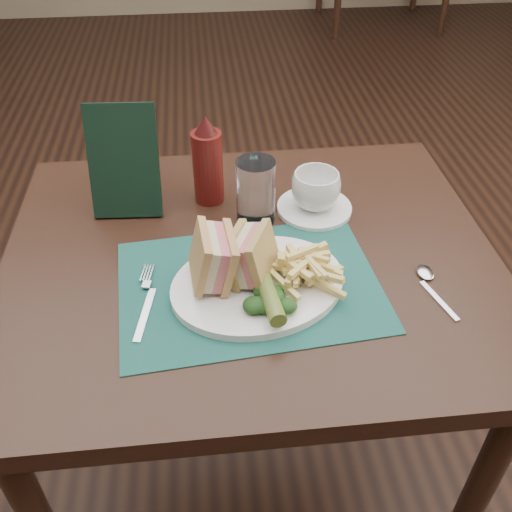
{
  "coord_description": "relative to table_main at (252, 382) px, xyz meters",
  "views": [
    {
      "loc": [
        -0.08,
        -1.3,
        1.41
      ],
      "look_at": [
        0.0,
        -0.56,
        0.8
      ],
      "focal_mm": 40.0,
      "sensor_mm": 36.0,
      "label": 1
    }
  ],
  "objects": [
    {
      "name": "floor",
      "position": [
        0.0,
        0.5,
        -0.38
      ],
      "size": [
        7.0,
        7.0,
        0.0
      ],
      "primitive_type": "plane",
      "color": "black",
      "rests_on": "ground"
    },
    {
      "name": "wall_back",
      "position": [
        0.0,
        4.0,
        -0.38
      ],
      "size": [
        6.0,
        0.0,
        6.0
      ],
      "primitive_type": "plane",
      "rotation": [
        1.57,
        0.0,
        0.0
      ],
      "color": "gray",
      "rests_on": "ground"
    },
    {
      "name": "table_main",
      "position": [
        0.0,
        0.0,
        0.0
      ],
      "size": [
        0.9,
        0.75,
        0.75
      ],
      "primitive_type": null,
      "color": "black",
      "rests_on": "ground"
    },
    {
      "name": "placemat",
      "position": [
        -0.01,
        -0.09,
        0.38
      ],
      "size": [
        0.47,
        0.35,
        0.0
      ],
      "primitive_type": "cube",
      "rotation": [
        0.0,
        0.0,
        0.09
      ],
      "color": "#184D46",
      "rests_on": "table_main"
    },
    {
      "name": "plate",
      "position": [
        0.0,
        -0.09,
        0.38
      ],
      "size": [
        0.36,
        0.31,
        0.01
      ],
      "primitive_type": null,
      "rotation": [
        0.0,
        0.0,
        0.28
      ],
      "color": "white",
      "rests_on": "placemat"
    },
    {
      "name": "sandwich_half_a",
      "position": [
        -0.09,
        -0.09,
        0.44
      ],
      "size": [
        0.08,
        0.11,
        0.1
      ],
      "primitive_type": null,
      "rotation": [
        0.0,
        0.24,
        0.08
      ],
      "color": "tan",
      "rests_on": "plate"
    },
    {
      "name": "sandwich_half_b",
      "position": [
        -0.03,
        -0.07,
        0.44
      ],
      "size": [
        0.11,
        0.12,
        0.1
      ],
      "primitive_type": null,
      "rotation": [
        0.0,
        -0.24,
        -0.42
      ],
      "color": "tan",
      "rests_on": "plate"
    },
    {
      "name": "kale_garnish",
      "position": [
        0.01,
        -0.15,
        0.41
      ],
      "size": [
        0.11,
        0.08,
        0.03
      ],
      "primitive_type": null,
      "color": "black",
      "rests_on": "plate"
    },
    {
      "name": "pickle_spear",
      "position": [
        0.01,
        -0.15,
        0.41
      ],
      "size": [
        0.04,
        0.12,
        0.03
      ],
      "primitive_type": "cylinder",
      "rotation": [
        1.54,
        0.0,
        0.11
      ],
      "color": "#536727",
      "rests_on": "plate"
    },
    {
      "name": "fries_pile",
      "position": [
        0.08,
        -0.09,
        0.42
      ],
      "size": [
        0.18,
        0.2,
        0.06
      ],
      "primitive_type": null,
      "color": "#E9CE74",
      "rests_on": "plate"
    },
    {
      "name": "fork",
      "position": [
        -0.19,
        -0.11,
        0.38
      ],
      "size": [
        0.06,
        0.17,
        0.01
      ],
      "primitive_type": null,
      "rotation": [
        0.0,
        0.0,
        -0.18
      ],
      "color": "silver",
      "rests_on": "placemat"
    },
    {
      "name": "spoon",
      "position": [
        0.3,
        -0.13,
        0.38
      ],
      "size": [
        0.07,
        0.15,
        0.01
      ],
      "primitive_type": null,
      "rotation": [
        0.0,
        0.0,
        0.28
      ],
      "color": "silver",
      "rests_on": "table_main"
    },
    {
      "name": "saucer",
      "position": [
        0.14,
        0.12,
        0.38
      ],
      "size": [
        0.17,
        0.17,
        0.01
      ],
      "primitive_type": "cylinder",
      "rotation": [
        0.0,
        0.0,
        -0.17
      ],
      "color": "white",
      "rests_on": "table_main"
    },
    {
      "name": "coffee_cup",
      "position": [
        0.14,
        0.12,
        0.42
      ],
      "size": [
        0.13,
        0.13,
        0.08
      ],
      "primitive_type": "imported",
      "rotation": [
        0.0,
        0.0,
        0.45
      ],
      "color": "white",
      "rests_on": "saucer"
    },
    {
      "name": "drinking_glass",
      "position": [
        0.02,
        0.11,
        0.44
      ],
      "size": [
        0.09,
        0.09,
        0.13
      ],
      "primitive_type": "cylinder",
      "rotation": [
        0.0,
        0.0,
        0.19
      ],
      "color": "white",
      "rests_on": "table_main"
    },
    {
      "name": "ketchup_bottle",
      "position": [
        -0.07,
        0.19,
        0.47
      ],
      "size": [
        0.08,
        0.08,
        0.19
      ],
      "primitive_type": null,
      "rotation": [
        0.0,
        0.0,
        -0.32
      ],
      "color": "#4F100D",
      "rests_on": "table_main"
    },
    {
      "name": "check_presenter",
      "position": [
        -0.23,
        0.17,
        0.48
      ],
      "size": [
        0.14,
        0.09,
        0.21
      ],
      "primitive_type": "cube",
      "rotation": [
        -0.31,
        0.0,
        -0.06
      ],
      "color": "black",
      "rests_on": "table_main"
    }
  ]
}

